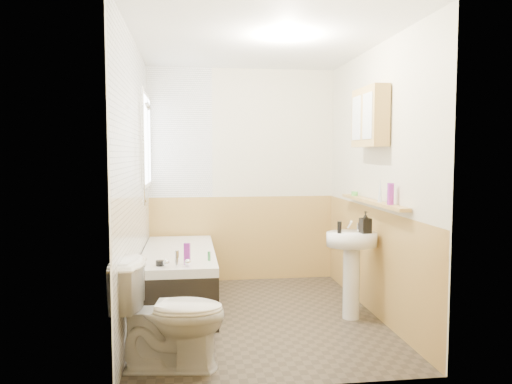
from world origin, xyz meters
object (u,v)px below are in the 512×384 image
toilet (170,315)px  pine_shelf (372,202)px  sink (352,257)px  medicine_cabinet (370,117)px  bathtub (179,276)px

toilet → pine_shelf: (1.80, 0.91, 0.69)m
sink → medicine_cabinet: size_ratio=1.51×
toilet → pine_shelf: pine_shelf is taller
medicine_cabinet → pine_shelf: bearing=-33.2°
toilet → pine_shelf: size_ratio=0.54×
pine_shelf → sink: bearing=-166.4°
bathtub → sink: size_ratio=1.89×
bathtub → pine_shelf: 2.02m
pine_shelf → medicine_cabinet: medicine_cabinet is taller
sink → medicine_cabinet: (0.17, 0.07, 1.27)m
toilet → sink: sink is taller
pine_shelf → medicine_cabinet: (-0.03, 0.02, 0.77)m
bathtub → medicine_cabinet: (1.74, -0.57, 1.55)m
bathtub → medicine_cabinet: bearing=-18.2°
toilet → sink: bearing=-54.1°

